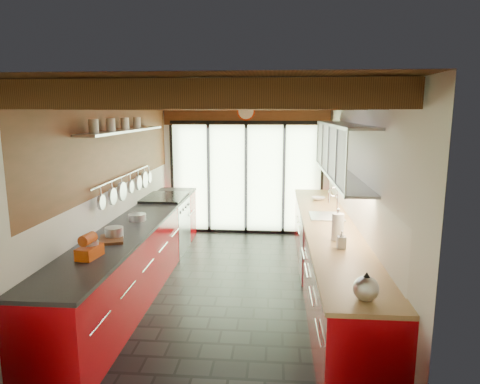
{
  "coord_description": "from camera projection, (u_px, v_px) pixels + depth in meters",
  "views": [
    {
      "loc": [
        0.56,
        -5.42,
        2.36
      ],
      "look_at": [
        0.07,
        0.4,
        1.25
      ],
      "focal_mm": 32.0,
      "sensor_mm": 36.0,
      "label": 1
    }
  ],
  "objects": [
    {
      "name": "left_wall_fixtures",
      "position": [
        127.0,
        154.0,
        5.86
      ],
      "size": [
        0.28,
        2.6,
        0.96
      ],
      "color": "silver",
      "rests_on": "ground"
    },
    {
      "name": "room_shell",
      "position": [
        232.0,
        167.0,
        5.48
      ],
      "size": [
        5.5,
        5.5,
        5.5
      ],
      "color": "silver",
      "rests_on": "ground"
    },
    {
      "name": "pot_small",
      "position": [
        137.0,
        217.0,
        5.7
      ],
      "size": [
        0.27,
        0.27,
        0.09
      ],
      "primitive_type": "cylinder",
      "rotation": [
        0.0,
        0.0,
        0.17
      ],
      "color": "silver",
      "rests_on": "left_counter"
    },
    {
      "name": "glass_door",
      "position": [
        246.0,
        148.0,
        8.12
      ],
      "size": [
        2.95,
        0.1,
        2.9
      ],
      "color": "#C6EAAD",
      "rests_on": "ground"
    },
    {
      "name": "kettle",
      "position": [
        366.0,
        287.0,
        3.29
      ],
      "size": [
        0.25,
        0.28,
        0.23
      ],
      "color": "silver",
      "rests_on": "right_counter"
    },
    {
      "name": "paper_towel",
      "position": [
        338.0,
        227.0,
        4.81
      ],
      "size": [
        0.14,
        0.14,
        0.36
      ],
      "color": "white",
      "rests_on": "right_counter"
    },
    {
      "name": "sink_assembly",
      "position": [
        327.0,
        214.0,
        5.9
      ],
      "size": [
        0.45,
        0.52,
        0.43
      ],
      "color": "silver",
      "rests_on": "right_counter"
    },
    {
      "name": "left_counter",
      "position": [
        139.0,
        253.0,
        5.81
      ],
      "size": [
        0.68,
        5.0,
        0.92
      ],
      "color": "#B1060D",
      "rests_on": "ground"
    },
    {
      "name": "range_stove",
      "position": [
        166.0,
        225.0,
        7.22
      ],
      "size": [
        0.66,
        0.9,
        0.97
      ],
      "color": "silver",
      "rests_on": "ground"
    },
    {
      "name": "bowl",
      "position": [
        318.0,
        199.0,
        7.0
      ],
      "size": [
        0.24,
        0.24,
        0.05
      ],
      "primitive_type": "imported",
      "rotation": [
        0.0,
        0.0,
        0.16
      ],
      "color": "silver",
      "rests_on": "right_counter"
    },
    {
      "name": "ceiling_beams",
      "position": [
        234.0,
        103.0,
        5.7
      ],
      "size": [
        3.14,
        5.06,
        4.9
      ],
      "color": "#593316",
      "rests_on": "ground"
    },
    {
      "name": "stand_mixer",
      "position": [
        90.0,
        248.0,
        4.24
      ],
      "size": [
        0.2,
        0.3,
        0.26
      ],
      "color": "#CD4910",
      "rests_on": "left_counter"
    },
    {
      "name": "upper_cabinets_right",
      "position": [
        342.0,
        150.0,
        5.62
      ],
      "size": [
        0.34,
        3.0,
        3.0
      ],
      "color": "silver",
      "rests_on": "ground"
    },
    {
      "name": "right_counter",
      "position": [
        329.0,
        258.0,
        5.6
      ],
      "size": [
        0.68,
        5.0,
        0.92
      ],
      "color": "#B1060D",
      "rests_on": "ground"
    },
    {
      "name": "soap_bottle",
      "position": [
        342.0,
        240.0,
        4.52
      ],
      "size": [
        0.09,
        0.09,
        0.2
      ],
      "primitive_type": "imported",
      "rotation": [
        0.0,
        0.0,
        0.04
      ],
      "color": "silver",
      "rests_on": "right_counter"
    },
    {
      "name": "pot_large",
      "position": [
        114.0,
        233.0,
        4.89
      ],
      "size": [
        0.25,
        0.25,
        0.13
      ],
      "primitive_type": "cylinder",
      "rotation": [
        0.0,
        0.0,
        -0.21
      ],
      "color": "silver",
      "rests_on": "left_counter"
    },
    {
      "name": "cutting_board",
      "position": [
        112.0,
        239.0,
        4.81
      ],
      "size": [
        0.36,
        0.42,
        0.03
      ],
      "primitive_type": "cube",
      "rotation": [
        0.0,
        0.0,
        0.33
      ],
      "color": "brown",
      "rests_on": "left_counter"
    },
    {
      "name": "ground",
      "position": [
        232.0,
        288.0,
        5.79
      ],
      "size": [
        5.5,
        5.5,
        0.0
      ],
      "primitive_type": "plane",
      "color": "black",
      "rests_on": "ground"
    }
  ]
}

